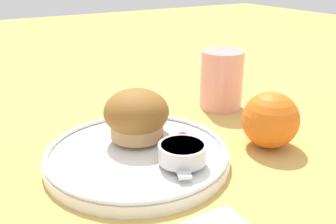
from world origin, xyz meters
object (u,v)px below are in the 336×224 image
muffin (136,115)px  butter_knife (170,140)px  juice_glass (222,80)px  orange_fruit (270,120)px

muffin → butter_knife: bearing=39.4°
butter_knife → juice_glass: juice_glass is taller
juice_glass → butter_knife: bearing=-57.9°
orange_fruit → juice_glass: size_ratio=0.78×
butter_knife → orange_fruit: orange_fruit is taller
orange_fruit → juice_glass: bearing=166.3°
juice_glass → muffin: bearing=-70.7°
butter_knife → muffin: bearing=-119.8°
muffin → orange_fruit: bearing=62.4°
butter_knife → juice_glass: 0.21m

